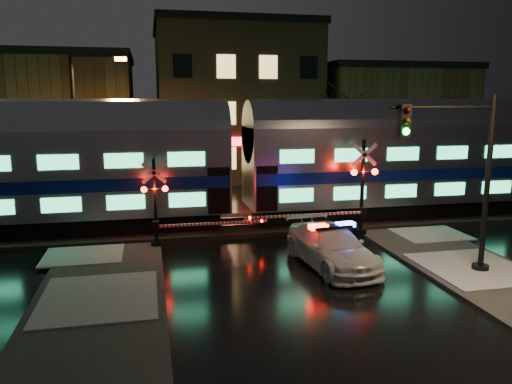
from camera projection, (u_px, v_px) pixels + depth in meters
ground at (279, 258)px, 19.59m from camera, size 120.00×120.00×0.00m
ballast at (253, 224)px, 24.37m from camera, size 90.00×4.20×0.24m
sidewalk_left at (88, 346)px, 12.47m from camera, size 4.00×20.00×0.12m
building_left at (37, 122)px, 37.25m from camera, size 14.00×10.00×9.00m
building_mid at (233, 104)px, 40.59m from camera, size 12.00×11.00×11.50m
building_right at (383, 122)px, 43.06m from camera, size 12.00×10.00×8.50m
train at (237, 158)px, 23.62m from camera, size 51.00×3.12×5.92m
police_car at (331, 247)px, 18.51m from camera, size 2.57×5.26×1.64m
crossing_signal_right at (355, 197)px, 22.33m from camera, size 6.21×0.67×4.39m
crossing_signal_left at (164, 212)px, 20.63m from camera, size 5.31×0.63×3.76m
traffic_light at (463, 182)px, 17.02m from camera, size 4.07×0.72×6.30m
streetlight at (81, 124)px, 25.66m from camera, size 2.84×0.30×8.49m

